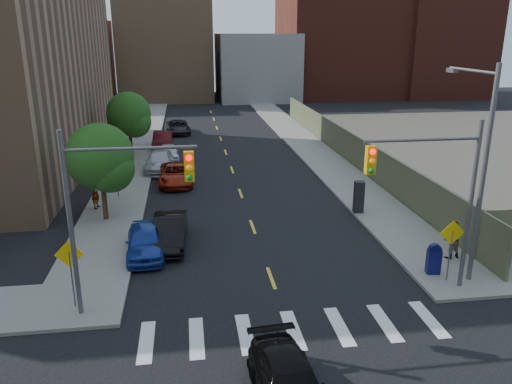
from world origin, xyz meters
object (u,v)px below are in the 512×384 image
object	(u,v)px
parked_car_black	(170,231)
parked_car_silver	(159,162)
parked_car_red	(176,174)
pedestrian_west	(96,193)
parked_car_maroon	(163,141)
parked_car_grey	(178,127)
parked_car_blue	(145,241)
parked_car_white	(169,152)
mailbox	(434,259)
payphone	(359,197)
pedestrian_east	(451,240)

from	to	relation	value
parked_car_black	parked_car_silver	distance (m)	14.37
parked_car_red	pedestrian_west	world-z (taller)	pedestrian_west
parked_car_black	parked_car_silver	bearing A→B (deg)	97.13
pedestrian_west	parked_car_black	bearing A→B (deg)	-129.81
parked_car_maroon	parked_car_black	bearing A→B (deg)	-85.42
parked_car_maroon	pedestrian_west	distance (m)	16.47
parked_car_silver	parked_car_grey	size ratio (longest dim) A/B	1.02
parked_car_blue	parked_car_maroon	bearing A→B (deg)	86.44
parked_car_blue	pedestrian_west	world-z (taller)	pedestrian_west
parked_car_white	mailbox	bearing A→B (deg)	-67.02
mailbox	pedestrian_west	distance (m)	19.03
parked_car_silver	pedestrian_west	size ratio (longest dim) A/B	2.62
parked_car_white	pedestrian_west	distance (m)	12.61
parked_car_silver	payphone	xyz separation A→B (m)	(11.80, -11.41, 0.35)
parked_car_silver	parked_car_white	world-z (taller)	parked_car_silver
parked_car_white	pedestrian_west	world-z (taller)	pedestrian_west
parked_car_blue	parked_car_black	distance (m)	1.52
parked_car_red	parked_car_silver	xyz separation A→B (m)	(-1.30, 3.63, 0.03)
parked_car_blue	parked_car_white	xyz separation A→B (m)	(0.64, 18.76, -0.08)
parked_car_black	payphone	xyz separation A→B (m)	(10.66, 2.92, 0.34)
parked_car_white	parked_car_maroon	world-z (taller)	parked_car_maroon
parked_car_blue	parked_car_grey	distance (m)	30.31
pedestrian_west	pedestrian_east	size ratio (longest dim) A/B	1.07
parked_car_red	parked_car_black	bearing A→B (deg)	-90.93
parked_car_grey	pedestrian_west	xyz separation A→B (m)	(-4.60, -23.49, 0.42)
parked_car_red	parked_car_silver	distance (m)	3.85
pedestrian_west	parked_car_silver	bearing A→B (deg)	-8.40
parked_car_blue	parked_car_grey	bearing A→B (deg)	83.98
mailbox	pedestrian_east	size ratio (longest dim) A/B	0.76
parked_car_white	pedestrian_east	xyz separation A→B (m)	(13.31, -21.32, 0.40)
parked_car_blue	mailbox	distance (m)	13.04
parked_car_blue	parked_car_black	xyz separation A→B (m)	(1.14, 1.02, 0.02)
parked_car_black	parked_car_silver	world-z (taller)	parked_car_black
payphone	pedestrian_west	bearing A→B (deg)	174.66
parked_car_black	payphone	size ratio (longest dim) A/B	2.42
parked_car_red	pedestrian_west	size ratio (longest dim) A/B	2.60
parked_car_red	parked_car_grey	bearing A→B (deg)	89.95
mailbox	parked_car_grey	bearing A→B (deg)	117.82
pedestrian_west	pedestrian_east	world-z (taller)	pedestrian_west
parked_car_black	parked_car_red	world-z (taller)	parked_car_black
parked_car_white	parked_car_maroon	xyz separation A→B (m)	(-0.64, 4.16, 0.15)
parked_car_blue	mailbox	world-z (taller)	mailbox
parked_car_maroon	pedestrian_west	bearing A→B (deg)	-99.94
parked_car_blue	parked_car_white	distance (m)	18.77
parked_car_white	parked_car_red	bearing A→B (deg)	-89.12
parked_car_white	payphone	bearing A→B (deg)	-57.52
parked_car_maroon	pedestrian_east	distance (m)	29.05
parked_car_grey	mailbox	world-z (taller)	mailbox
parked_car_grey	parked_car_blue	bearing A→B (deg)	-97.99
parked_car_red	pedestrian_east	xyz separation A→B (m)	(12.65, -14.28, 0.35)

